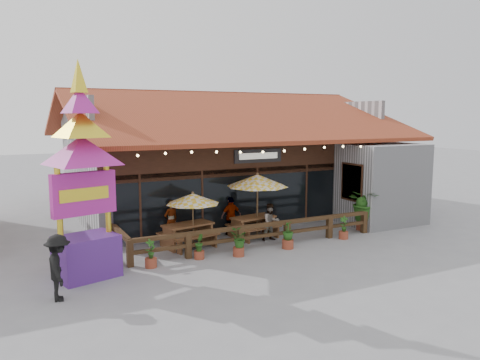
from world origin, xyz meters
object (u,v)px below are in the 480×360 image
umbrella_left (193,199)px  thai_sign_tower (82,156)px  picnic_table_right (253,223)px  pedestrian (58,268)px  tropical_plant (364,203)px  picnic_table_left (188,231)px  umbrella_right (257,181)px

umbrella_left → thai_sign_tower: bearing=-159.9°
picnic_table_right → pedestrian: size_ratio=1.10×
tropical_plant → picnic_table_left: bearing=173.0°
umbrella_left → tropical_plant: bearing=-5.2°
thai_sign_tower → tropical_plant: 11.80m
umbrella_right → pedestrian: (-7.81, -3.28, -1.41)m
umbrella_left → picnic_table_left: (-0.11, 0.24, -1.25)m
picnic_table_left → pedestrian: 5.84m
picnic_table_left → pedestrian: bearing=-146.3°
pedestrian → picnic_table_left: bearing=-52.7°
picnic_table_right → tropical_plant: bearing=-12.6°
tropical_plant → umbrella_right: bearing=168.2°
picnic_table_left → picnic_table_right: size_ratio=1.08×
umbrella_left → picnic_table_left: umbrella_left is taller
umbrella_left → thai_sign_tower: 4.65m
tropical_plant → thai_sign_tower: bearing=-176.1°
picnic_table_left → tropical_plant: bearing=-7.0°
thai_sign_tower → umbrella_left: bearing=20.1°
umbrella_right → picnic_table_right: 1.73m
picnic_table_left → picnic_table_right: bearing=2.8°
picnic_table_left → thai_sign_tower: bearing=-156.3°
picnic_table_right → picnic_table_left: bearing=-177.2°
umbrella_right → thai_sign_tower: 7.22m
pedestrian → umbrella_left: bearing=-55.3°
umbrella_right → thai_sign_tower: bearing=-165.6°
picnic_table_left → thai_sign_tower: thai_sign_tower is taller
picnic_table_left → umbrella_right: bearing=0.8°
picnic_table_left → pedestrian: (-4.85, -3.24, 0.29)m
thai_sign_tower → tropical_plant: bearing=3.9°
picnic_table_left → pedestrian: pedestrian is taller
umbrella_right → thai_sign_tower: (-6.86, -1.76, 1.38)m
umbrella_right → pedestrian: 8.59m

